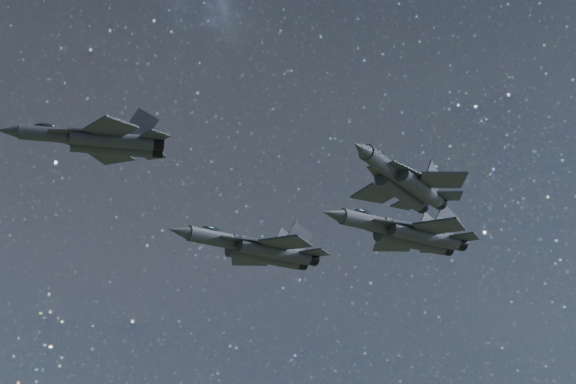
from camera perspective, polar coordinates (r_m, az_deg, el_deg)
jet_lead at (r=79.28m, az=-12.15°, el=3.29°), size 14.80×9.73×3.80m
jet_left at (r=99.65m, az=-2.00°, el=-3.69°), size 19.34×13.78×4.93m
jet_right at (r=80.85m, az=7.50°, el=0.63°), size 16.50×10.87×4.23m
jet_slot at (r=95.66m, az=7.67°, el=-2.64°), size 19.15×13.61×4.87m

